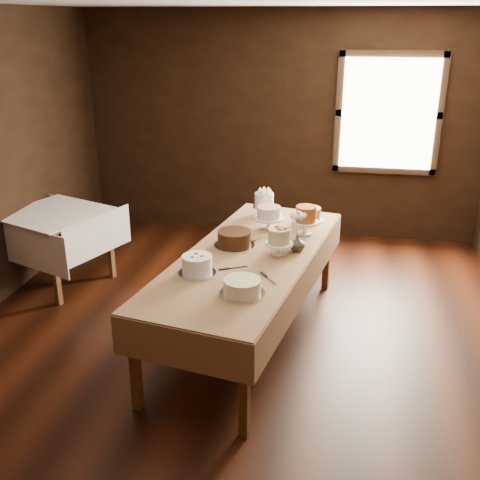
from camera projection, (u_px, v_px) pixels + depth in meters
name	position (u px, v px, depth m)	size (l,w,h in m)	color
floor	(236.00, 351.00, 4.86)	(5.00, 6.00, 0.01)	black
wall_back	(281.00, 127.00, 7.09)	(5.00, 0.02, 2.80)	black
window	(388.00, 114.00, 6.74)	(1.10, 0.05, 1.30)	#FFEABF
display_table	(249.00, 261.00, 4.79)	(1.48, 2.76, 0.81)	#4E321B
side_table	(55.00, 221.00, 5.88)	(1.21, 1.21, 0.80)	#4E321B
cake_meringue	(264.00, 205.00, 5.67)	(0.23, 0.23, 0.24)	silver
cake_speckled	(309.00, 214.00, 5.53)	(0.31, 0.31, 0.13)	white
cake_lattice	(269.00, 219.00, 5.32)	(0.30, 0.30, 0.22)	white
cake_caramel	(306.00, 222.00, 5.16)	(0.25, 0.25, 0.28)	white
cake_chocolate	(234.00, 239.00, 4.91)	(0.36, 0.36, 0.14)	silver
cake_flowers	(279.00, 243.00, 4.72)	(0.24, 0.24, 0.25)	white
cake_swirl	(197.00, 265.00, 4.38)	(0.30, 0.30, 0.15)	silver
cake_cream	(242.00, 287.00, 4.05)	(0.35, 0.35, 0.12)	silver
cake_server_a	(238.00, 267.00, 4.50)	(0.24, 0.03, 0.01)	silver
cake_server_b	(271.00, 281.00, 4.27)	(0.24, 0.03, 0.01)	silver
cake_server_c	(258.00, 239.00, 5.08)	(0.24, 0.03, 0.01)	silver
cake_server_d	(293.00, 244.00, 4.96)	(0.24, 0.03, 0.01)	silver
cake_server_e	(207.00, 261.00, 4.63)	(0.24, 0.03, 0.01)	silver
flower_vase	(297.00, 243.00, 4.81)	(0.13, 0.13, 0.14)	#2D2823
flower_bouquet	(298.00, 223.00, 4.74)	(0.14, 0.14, 0.20)	white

